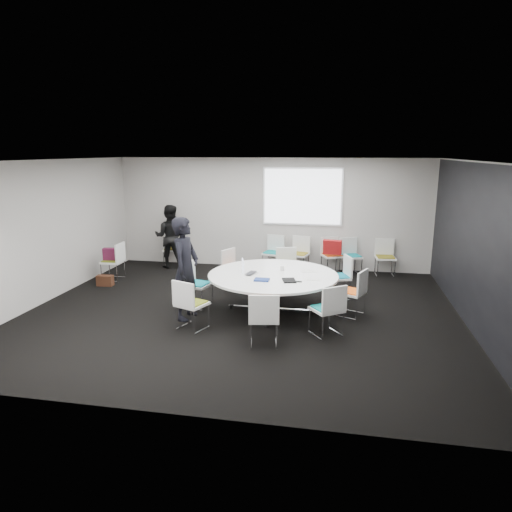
% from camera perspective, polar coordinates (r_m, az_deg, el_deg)
% --- Properties ---
extents(room_shell, '(8.08, 7.08, 2.88)m').
position_cam_1_polar(room_shell, '(8.28, -1.23, 2.12)').
color(room_shell, black).
rests_on(room_shell, ground).
extents(conference_table, '(2.41, 2.41, 0.73)m').
position_cam_1_polar(conference_table, '(8.53, 2.13, -3.37)').
color(conference_table, silver).
rests_on(conference_table, ground).
extents(projection_screen, '(1.90, 0.03, 1.35)m').
position_cam_1_polar(projection_screen, '(11.51, 5.82, 7.39)').
color(projection_screen, white).
rests_on(projection_screen, room_shell).
extents(chair_ring_a, '(0.59, 0.60, 0.88)m').
position_cam_1_polar(chair_ring_a, '(8.57, 11.82, -5.55)').
color(chair_ring_a, silver).
rests_on(chair_ring_a, ground).
extents(chair_ring_b, '(0.58, 0.59, 0.88)m').
position_cam_1_polar(chair_ring_b, '(9.53, 10.23, -3.60)').
color(chair_ring_b, silver).
rests_on(chair_ring_b, ground).
extents(chair_ring_c, '(0.57, 0.57, 0.88)m').
position_cam_1_polar(chair_ring_c, '(10.07, 3.95, -2.50)').
color(chair_ring_c, silver).
rests_on(chair_ring_c, ground).
extents(chair_ring_d, '(0.60, 0.61, 0.88)m').
position_cam_1_polar(chair_ring_d, '(9.96, -2.57, -2.66)').
color(chair_ring_d, silver).
rests_on(chair_ring_d, ground).
extents(chair_ring_e, '(0.55, 0.55, 0.88)m').
position_cam_1_polar(chair_ring_e, '(8.94, -7.33, -4.61)').
color(chair_ring_e, silver).
rests_on(chair_ring_e, ground).
extents(chair_ring_f, '(0.59, 0.59, 0.88)m').
position_cam_1_polar(chair_ring_f, '(7.86, -8.05, -7.14)').
color(chair_ring_f, silver).
rests_on(chair_ring_f, ground).
extents(chair_ring_g, '(0.53, 0.52, 0.88)m').
position_cam_1_polar(chair_ring_g, '(7.15, 0.98, -9.08)').
color(chair_ring_g, silver).
rests_on(chair_ring_g, ground).
extents(chair_ring_h, '(0.64, 0.63, 0.88)m').
position_cam_1_polar(chair_ring_h, '(7.62, 8.84, -7.82)').
color(chair_ring_h, silver).
rests_on(chair_ring_h, ground).
extents(chair_back_a, '(0.54, 0.54, 0.88)m').
position_cam_1_polar(chair_back_a, '(11.55, 2.15, -0.45)').
color(chair_back_a, silver).
rests_on(chair_back_a, ground).
extents(chair_back_b, '(0.55, 0.54, 0.88)m').
position_cam_1_polar(chair_back_b, '(11.45, 5.34, -0.63)').
color(chair_back_b, silver).
rests_on(chair_back_b, ground).
extents(chair_back_c, '(0.60, 0.60, 0.88)m').
position_cam_1_polar(chair_back_c, '(11.44, 9.44, -0.76)').
color(chair_back_c, silver).
rests_on(chair_back_c, ground).
extents(chair_back_d, '(0.60, 0.59, 0.88)m').
position_cam_1_polar(chair_back_d, '(11.43, 11.73, -0.88)').
color(chair_back_d, silver).
rests_on(chair_back_d, ground).
extents(chair_back_e, '(0.50, 0.49, 0.88)m').
position_cam_1_polar(chair_back_e, '(11.49, 15.81, -1.02)').
color(chair_back_e, silver).
rests_on(chair_back_e, ground).
extents(chair_spare_left, '(0.45, 0.46, 0.88)m').
position_cam_1_polar(chair_spare_left, '(11.20, -17.37, -1.48)').
color(chair_spare_left, silver).
rests_on(chair_spare_left, ground).
extents(chair_person_back, '(0.54, 0.53, 0.88)m').
position_cam_1_polar(chair_person_back, '(12.21, -10.34, 0.07)').
color(chair_person_back, silver).
rests_on(chair_person_back, ground).
extents(person_main, '(0.50, 0.71, 1.84)m').
position_cam_1_polar(person_main, '(8.21, -8.81, -1.55)').
color(person_main, black).
rests_on(person_main, ground).
extents(person_back, '(0.87, 0.73, 1.63)m').
position_cam_1_polar(person_back, '(11.95, -10.71, 2.42)').
color(person_back, black).
rests_on(person_back, ground).
extents(laptop, '(0.27, 0.35, 0.02)m').
position_cam_1_polar(laptop, '(8.47, -0.38, -2.21)').
color(laptop, '#333338').
rests_on(laptop, conference_table).
extents(laptop_lid, '(0.10, 0.29, 0.22)m').
position_cam_1_polar(laptop_lid, '(8.59, -1.66, -1.18)').
color(laptop_lid, silver).
rests_on(laptop_lid, conference_table).
extents(notebook_black, '(0.29, 0.35, 0.02)m').
position_cam_1_polar(notebook_black, '(8.05, 4.16, -3.06)').
color(notebook_black, black).
rests_on(notebook_black, conference_table).
extents(tablet_folio, '(0.26, 0.20, 0.03)m').
position_cam_1_polar(tablet_folio, '(8.07, 0.72, -2.98)').
color(tablet_folio, navy).
rests_on(tablet_folio, conference_table).
extents(papers_right, '(0.35, 0.28, 0.00)m').
position_cam_1_polar(papers_right, '(8.75, 6.64, -1.87)').
color(papers_right, white).
rests_on(papers_right, conference_table).
extents(papers_front, '(0.30, 0.22, 0.00)m').
position_cam_1_polar(papers_front, '(8.21, 7.01, -2.87)').
color(papers_front, white).
rests_on(papers_front, conference_table).
extents(cup, '(0.08, 0.08, 0.09)m').
position_cam_1_polar(cup, '(8.73, 3.28, -1.54)').
color(cup, white).
rests_on(cup, conference_table).
extents(phone, '(0.14, 0.08, 0.01)m').
position_cam_1_polar(phone, '(8.02, 5.26, -3.20)').
color(phone, black).
rests_on(phone, conference_table).
extents(maroon_bag, '(0.42, 0.20, 0.28)m').
position_cam_1_polar(maroon_bag, '(11.13, -17.56, 0.24)').
color(maroon_bag, '#591734').
rests_on(maroon_bag, chair_spare_left).
extents(brown_bag, '(0.37, 0.18, 0.24)m').
position_cam_1_polar(brown_bag, '(10.80, -18.34, -2.93)').
color(brown_bag, '#3A1E12').
rests_on(brown_bag, ground).
extents(red_jacket, '(0.46, 0.22, 0.36)m').
position_cam_1_polar(red_jacket, '(11.13, 9.53, 1.09)').
color(red_jacket, '#A21316').
rests_on(red_jacket, chair_back_c).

